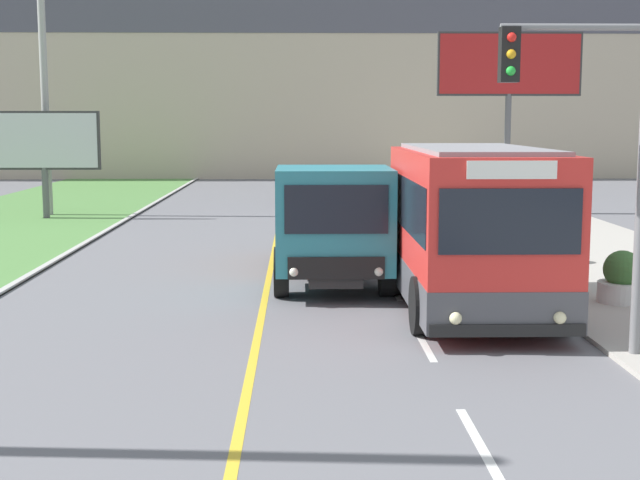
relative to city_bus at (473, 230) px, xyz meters
name	(u,v)px	position (x,y,z in m)	size (l,w,h in m)	color
city_bus	(473,230)	(0.00, 0.00, 0.00)	(2.67, 5.95, 3.14)	red
dump_truck	(332,226)	(-2.53, 2.86, -0.26)	(2.48, 7.07, 2.65)	black
car_distant	(322,188)	(-2.28, 22.01, -0.90)	(1.80, 4.30, 1.45)	black
utility_pole_far	(44,66)	(-12.82, 17.68, 4.03)	(1.80, 0.28, 11.12)	#9E9E99
traffic_light_mast	(599,133)	(1.21, -3.22, 1.86)	(2.28, 0.32, 5.38)	slate
billboard_large	(509,72)	(4.84, 18.14, 3.88)	(5.56, 0.24, 6.96)	#59595B
billboard_small	(44,143)	(-12.62, 16.57, 1.19)	(4.11, 0.24, 3.95)	#59595B
planter_round_near	(622,280)	(3.09, 0.62, -1.06)	(0.93, 0.93, 1.03)	silver
planter_round_second	(548,245)	(3.01, 5.58, -1.08)	(0.90, 0.90, 0.99)	silver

